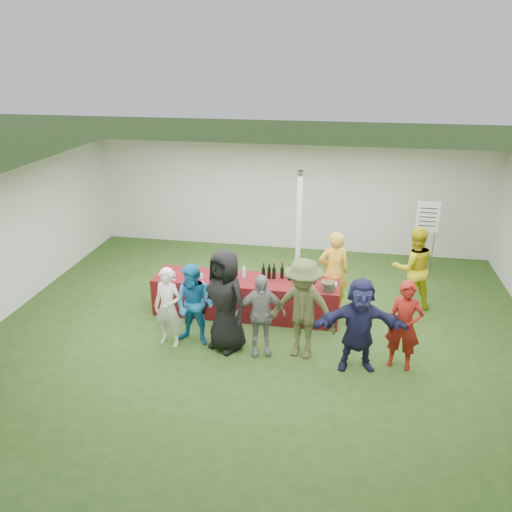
% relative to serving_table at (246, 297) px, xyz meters
% --- Properties ---
extents(ground, '(60.00, 60.00, 0.00)m').
position_rel_serving_table_xyz_m(ground, '(0.41, -0.28, -0.38)').
color(ground, '#284719').
rests_on(ground, ground).
extents(tent, '(10.00, 10.00, 10.00)m').
position_rel_serving_table_xyz_m(tent, '(0.91, 0.92, 0.98)').
color(tent, white).
rests_on(tent, ground).
extents(serving_table, '(3.60, 0.80, 0.75)m').
position_rel_serving_table_xyz_m(serving_table, '(0.00, 0.00, 0.00)').
color(serving_table, maroon).
rests_on(serving_table, ground).
extents(wine_bottles, '(0.73, 0.14, 0.32)m').
position_rel_serving_table_xyz_m(wine_bottles, '(0.63, 0.13, 0.50)').
color(wine_bottles, black).
rests_on(wine_bottles, serving_table).
extents(wine_glasses, '(2.74, 0.17, 0.16)m').
position_rel_serving_table_xyz_m(wine_glasses, '(-0.22, -0.26, 0.49)').
color(wine_glasses, silver).
rests_on(wine_glasses, serving_table).
extents(water_bottle, '(0.07, 0.07, 0.23)m').
position_rel_serving_table_xyz_m(water_bottle, '(-0.05, 0.08, 0.48)').
color(water_bottle, silver).
rests_on(water_bottle, serving_table).
extents(bar_towel, '(0.25, 0.18, 0.03)m').
position_rel_serving_table_xyz_m(bar_towel, '(1.61, 0.05, 0.39)').
color(bar_towel, white).
rests_on(bar_towel, serving_table).
extents(dump_bucket, '(0.26, 0.26, 0.18)m').
position_rel_serving_table_xyz_m(dump_bucket, '(1.58, -0.22, 0.46)').
color(dump_bucket, slate).
rests_on(dump_bucket, serving_table).
extents(wine_list_sign, '(0.50, 0.03, 1.80)m').
position_rel_serving_table_xyz_m(wine_list_sign, '(3.61, 2.40, 0.94)').
color(wine_list_sign, slate).
rests_on(wine_list_sign, ground).
extents(staff_pourer, '(0.68, 0.53, 1.66)m').
position_rel_serving_table_xyz_m(staff_pourer, '(1.66, 0.45, 0.46)').
color(staff_pourer, gold).
rests_on(staff_pourer, ground).
extents(staff_back, '(0.96, 0.82, 1.71)m').
position_rel_serving_table_xyz_m(staff_back, '(3.20, 0.87, 0.48)').
color(staff_back, gold).
rests_on(staff_back, ground).
extents(customer_0, '(0.59, 0.45, 1.44)m').
position_rel_serving_table_xyz_m(customer_0, '(-1.12, -1.30, 0.35)').
color(customer_0, white).
rests_on(customer_0, ground).
extents(customer_1, '(0.81, 0.67, 1.50)m').
position_rel_serving_table_xyz_m(customer_1, '(-0.68, -1.19, 0.37)').
color(customer_1, '#1874B6').
rests_on(customer_1, ground).
extents(customer_2, '(1.06, 0.94, 1.82)m').
position_rel_serving_table_xyz_m(customer_2, '(-0.11, -1.24, 0.54)').
color(customer_2, black).
rests_on(customer_2, ground).
extents(customer_3, '(0.92, 0.56, 1.47)m').
position_rel_serving_table_xyz_m(customer_3, '(0.50, -1.30, 0.36)').
color(customer_3, gray).
rests_on(customer_3, ground).
extents(customer_4, '(1.26, 0.88, 1.77)m').
position_rel_serving_table_xyz_m(customer_4, '(1.21, -1.26, 0.51)').
color(customer_4, '#474C29').
rests_on(customer_4, ground).
extents(customer_5, '(1.53, 0.67, 1.60)m').
position_rel_serving_table_xyz_m(customer_5, '(2.13, -1.46, 0.42)').
color(customer_5, '#1C1E43').
rests_on(customer_5, ground).
extents(customer_6, '(0.63, 0.49, 1.53)m').
position_rel_serving_table_xyz_m(customer_6, '(2.84, -1.30, 0.39)').
color(customer_6, maroon).
rests_on(customer_6, ground).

